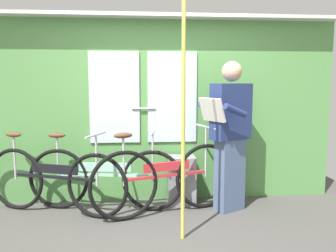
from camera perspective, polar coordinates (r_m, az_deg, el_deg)
name	(u,v)px	position (r m, az deg, el deg)	size (l,w,h in m)	color
ground_plane	(168,243)	(3.44, 0.05, -18.51)	(5.36, 4.03, 0.04)	#474442
train_door_wall	(159,106)	(4.31, -1.46, 3.32)	(4.36, 0.28, 2.26)	#56934C
bicycle_near_door	(166,179)	(3.91, -0.31, -8.64)	(1.67, 0.66, 0.97)	black
bicycle_leaning_behind	(54,180)	(4.13, -18.09, -8.43)	(1.66, 0.71, 0.93)	black
bicycle_by_pole	(104,178)	(4.11, -10.35, -8.33)	(1.79, 0.47, 0.92)	black
passenger_reading_newspaper	(230,133)	(3.99, 10.08, -1.15)	(0.63, 0.58, 1.70)	slate
trash_bin_by_wall	(181,180)	(4.28, 2.17, -8.81)	(0.33, 0.28, 0.58)	gray
handrail_pole	(183,122)	(3.17, 2.50, 0.62)	(0.04, 0.04, 2.22)	#C6C14C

